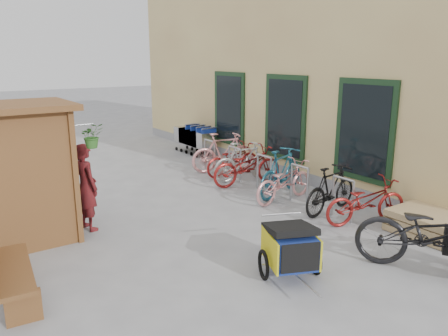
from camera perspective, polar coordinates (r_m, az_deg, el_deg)
ground at (r=7.56m, az=3.42°, el=-10.25°), size 80.00×80.00×0.00m
building at (r=14.62m, az=13.18°, el=15.36°), size 6.07×13.00×7.00m
kiosk at (r=8.08m, az=-26.93°, el=1.41°), size 2.49×1.65×2.40m
bike_rack at (r=10.52m, az=5.26°, el=-0.17°), size 0.05×5.35×0.86m
pallet_stack at (r=8.80m, az=25.09°, el=-6.54°), size 1.00×1.20×0.40m
bench at (r=6.44m, az=-26.77°, el=-11.46°), size 0.63×1.61×0.99m
shopping_carts at (r=14.44m, az=-3.92°, el=4.11°), size 0.56×1.88×1.00m
child_trailer at (r=6.52m, az=8.65°, el=-10.03°), size 0.96×1.45×0.85m
cargo_bike at (r=7.21m, az=26.20°, el=-7.89°), size 1.92×2.36×1.21m
person_kiosk at (r=8.42m, az=-17.56°, el=-2.40°), size 0.50×0.66×1.63m
bike_0 at (r=8.83m, az=18.04°, el=-4.15°), size 1.82×1.09×0.90m
bike_1 at (r=9.23m, az=13.80°, el=-2.72°), size 1.71×0.68×1.00m
bike_2 at (r=9.81m, az=7.84°, el=-1.71°), size 1.78×0.78×0.91m
bike_3 at (r=10.16m, az=7.50°, el=-0.52°), size 1.92×1.09×1.11m
bike_4 at (r=10.92m, az=3.04°, el=0.28°), size 1.95×0.91×0.99m
bike_5 at (r=11.30m, az=2.57°, el=0.87°), size 1.76×0.73×1.02m
bike_6 at (r=11.82m, az=1.14°, el=1.14°), size 1.69×0.60×0.88m
bike_7 at (r=12.17m, az=-0.06°, el=2.08°), size 1.92×0.96×1.11m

